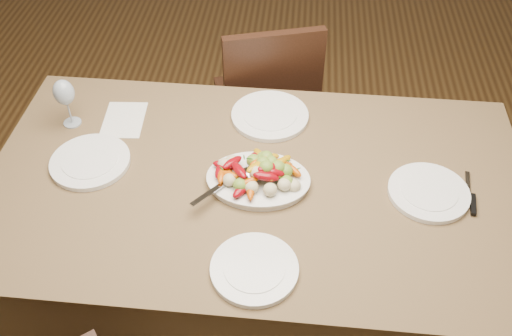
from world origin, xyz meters
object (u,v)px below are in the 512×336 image
object	(u,v)px
plate_far	(270,116)
plate_near	(254,269)
chair_far	(264,100)
serving_platter	(258,181)
dining_table	(256,250)
wine_glass	(66,102)
plate_left	(90,162)
plate_right	(429,193)

from	to	relation	value
plate_far	plate_near	size ratio (longest dim) A/B	1.13
chair_far	plate_far	bearing A→B (deg)	80.79
plate_far	serving_platter	bearing A→B (deg)	-92.32
dining_table	wine_glass	size ratio (longest dim) A/B	8.98
dining_table	plate_left	world-z (taller)	plate_left
plate_far	chair_far	bearing A→B (deg)	96.95
dining_table	wine_glass	xyz separation A→B (m)	(-0.71, 0.24, 0.48)
chair_far	wine_glass	world-z (taller)	wine_glass
wine_glass	dining_table	bearing A→B (deg)	-18.66
dining_table	plate_left	bearing A→B (deg)	176.71
chair_far	dining_table	bearing A→B (deg)	76.27
serving_platter	wine_glass	bearing A→B (deg)	160.67
plate_near	wine_glass	distance (m)	0.96
plate_left	plate_near	size ratio (longest dim) A/B	1.07
plate_left	plate_right	distance (m)	1.15
wine_glass	plate_near	bearing A→B (deg)	-39.29
plate_near	plate_far	bearing A→B (deg)	90.39
dining_table	plate_right	size ratio (longest dim) A/B	6.92
serving_platter	wine_glass	distance (m)	0.77
plate_right	wine_glass	size ratio (longest dim) A/B	1.30
chair_far	plate_right	distance (m)	1.06
plate_right	plate_near	bearing A→B (deg)	-146.92
serving_platter	plate_left	bearing A→B (deg)	175.56
serving_platter	plate_far	size ratio (longest dim) A/B	1.14
chair_far	plate_near	world-z (taller)	chair_far
chair_far	wine_glass	xyz separation A→B (m)	(-0.68, -0.57, 0.39)
dining_table	serving_platter	size ratio (longest dim) A/B	5.52
plate_left	plate_near	bearing A→B (deg)	-33.21
plate_far	plate_right	bearing A→B (deg)	-32.58
plate_right	serving_platter	bearing A→B (deg)	-179.84
plate_right	wine_glass	distance (m)	1.31
plate_left	plate_far	size ratio (longest dim) A/B	0.94
serving_platter	plate_right	size ratio (longest dim) A/B	1.25
chair_far	wine_glass	bearing A→B (deg)	23.77
chair_far	plate_far	distance (m)	0.56
plate_left	plate_right	xyz separation A→B (m)	(1.15, -0.04, 0.00)
chair_far	plate_far	size ratio (longest dim) A/B	3.25
dining_table	chair_far	xyz separation A→B (m)	(-0.03, 0.81, 0.10)
plate_far	plate_near	world-z (taller)	same
serving_platter	plate_left	size ratio (longest dim) A/B	1.21
plate_right	wine_glass	xyz separation A→B (m)	(-1.28, 0.25, 0.09)
plate_left	plate_right	world-z (taller)	same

